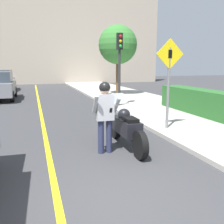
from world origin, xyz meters
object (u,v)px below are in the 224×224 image
at_px(street_tree, 118,45).
at_px(parked_car_silver, 1,80).
at_px(crossing_sign, 169,75).
at_px(person_biker, 105,110).
at_px(motorcycle, 126,127).
at_px(traffic_light, 120,56).

bearing_deg(street_tree, parked_car_silver, 142.00).
bearing_deg(crossing_sign, person_biker, -151.70).
bearing_deg(parked_car_silver, motorcycle, -74.32).
distance_m(person_biker, traffic_light, 6.62).
xyz_separation_m(motorcycle, street_tree, (3.28, 10.26, 2.86)).
bearing_deg(parked_car_silver, crossing_sign, -67.51).
height_order(motorcycle, person_biker, person_biker).
relative_size(crossing_sign, parked_car_silver, 0.65).
distance_m(crossing_sign, street_tree, 9.49).
bearing_deg(person_biker, motorcycle, 22.27).
bearing_deg(street_tree, person_biker, -110.36).
relative_size(person_biker, parked_car_silver, 0.40).
bearing_deg(person_biker, parked_car_silver, 103.45).
xyz_separation_m(motorcycle, parked_car_silver, (-4.61, 16.43, 0.34)).
xyz_separation_m(motorcycle, crossing_sign, (1.76, 1.03, 1.24)).
distance_m(motorcycle, crossing_sign, 2.39).
xyz_separation_m(crossing_sign, traffic_light, (0.05, 4.69, 0.75)).
bearing_deg(traffic_light, motorcycle, -107.62).
relative_size(traffic_light, parked_car_silver, 0.81).
height_order(street_tree, parked_car_silver, street_tree).
distance_m(street_tree, parked_car_silver, 10.32).
bearing_deg(person_biker, crossing_sign, 28.30).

